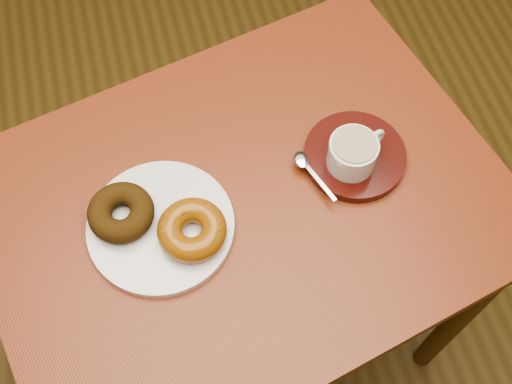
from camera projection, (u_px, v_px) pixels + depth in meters
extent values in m
plane|color=#513D19|center=(149.00, 245.00, 1.85)|extent=(6.00, 6.00, 0.00)
cube|color=brown|center=(244.00, 205.00, 1.05)|extent=(0.95, 0.80, 0.03)
cylinder|color=#432E13|center=(462.00, 315.00, 1.36)|extent=(0.05, 0.05, 0.75)
cylinder|color=#432E13|center=(42.00, 259.00, 1.42)|extent=(0.05, 0.05, 0.75)
cylinder|color=#432E13|center=(331.00, 127.00, 1.59)|extent=(0.05, 0.05, 0.75)
cylinder|color=silver|center=(161.00, 226.00, 1.01)|extent=(0.31, 0.31, 0.01)
torus|color=#35220A|center=(121.00, 212.00, 0.99)|extent=(0.11, 0.11, 0.04)
torus|color=brown|center=(192.00, 230.00, 0.97)|extent=(0.12, 0.12, 0.04)
cube|color=brown|center=(213.00, 220.00, 0.96)|extent=(0.01, 0.00, 0.00)
cube|color=brown|center=(210.00, 213.00, 0.97)|extent=(0.01, 0.01, 0.00)
cube|color=brown|center=(204.00, 208.00, 0.97)|extent=(0.01, 0.01, 0.00)
cube|color=brown|center=(197.00, 205.00, 0.97)|extent=(0.01, 0.01, 0.00)
cube|color=brown|center=(188.00, 205.00, 0.97)|extent=(0.01, 0.01, 0.00)
cube|color=brown|center=(181.00, 208.00, 0.97)|extent=(0.01, 0.01, 0.00)
cube|color=brown|center=(174.00, 212.00, 0.97)|extent=(0.01, 0.01, 0.00)
cube|color=brown|center=(170.00, 219.00, 0.96)|extent=(0.01, 0.01, 0.00)
cube|color=brown|center=(168.00, 227.00, 0.96)|extent=(0.01, 0.01, 0.00)
cube|color=brown|center=(170.00, 234.00, 0.95)|extent=(0.01, 0.01, 0.00)
cube|color=brown|center=(174.00, 240.00, 0.95)|extent=(0.01, 0.01, 0.00)
cube|color=brown|center=(181.00, 244.00, 0.94)|extent=(0.01, 0.01, 0.00)
cube|color=brown|center=(189.00, 246.00, 0.94)|extent=(0.01, 0.01, 0.00)
cube|color=brown|center=(198.00, 245.00, 0.94)|extent=(0.01, 0.01, 0.00)
cube|color=brown|center=(205.00, 241.00, 0.95)|extent=(0.01, 0.01, 0.00)
cube|color=brown|center=(211.00, 235.00, 0.95)|extent=(0.01, 0.01, 0.00)
cube|color=brown|center=(213.00, 227.00, 0.96)|extent=(0.01, 0.01, 0.00)
cylinder|color=#320A06|center=(355.00, 156.00, 1.06)|extent=(0.19, 0.19, 0.02)
cylinder|color=silver|center=(352.00, 154.00, 1.03)|extent=(0.08, 0.08, 0.05)
cylinder|color=#523D1C|center=(355.00, 144.00, 1.00)|extent=(0.07, 0.07, 0.00)
torus|color=silver|center=(375.00, 138.00, 1.04)|extent=(0.04, 0.02, 0.04)
ellipsoid|color=silver|center=(301.00, 160.00, 1.05)|extent=(0.02, 0.03, 0.01)
cube|color=silver|center=(319.00, 181.00, 1.03)|extent=(0.04, 0.08, 0.00)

